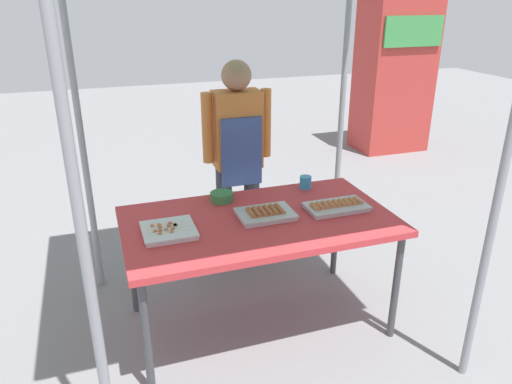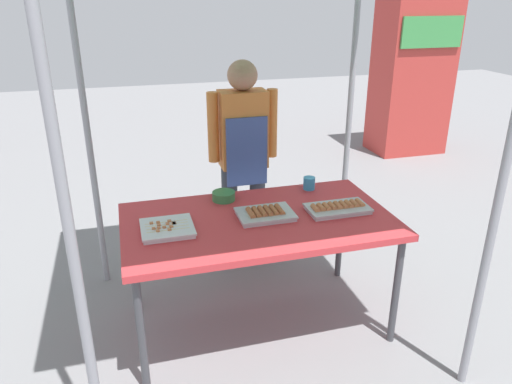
% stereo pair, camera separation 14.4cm
% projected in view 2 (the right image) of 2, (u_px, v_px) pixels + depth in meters
% --- Properties ---
extents(ground_plane, '(18.00, 18.00, 0.00)m').
position_uv_depth(ground_plane, '(258.00, 322.00, 3.19)').
color(ground_plane, slate).
extents(stall_table, '(1.60, 0.90, 0.75)m').
position_uv_depth(stall_table, '(258.00, 226.00, 2.92)').
color(stall_table, '#C63338').
rests_on(stall_table, ground).
extents(tray_grilled_sausages, '(0.33, 0.24, 0.05)m').
position_uv_depth(tray_grilled_sausages, '(265.00, 214.00, 2.91)').
color(tray_grilled_sausages, '#ADADB2').
rests_on(tray_grilled_sausages, stall_table).
extents(tray_meat_skewers, '(0.29, 0.28, 0.04)m').
position_uv_depth(tray_meat_skewers, '(167.00, 228.00, 2.74)').
color(tray_meat_skewers, silver).
rests_on(tray_meat_skewers, stall_table).
extents(tray_pork_links, '(0.38, 0.21, 0.05)m').
position_uv_depth(tray_pork_links, '(338.00, 208.00, 2.99)').
color(tray_pork_links, '#ADADB2').
rests_on(tray_pork_links, stall_table).
extents(condiment_bowl, '(0.15, 0.15, 0.06)m').
position_uv_depth(condiment_bowl, '(224.00, 196.00, 3.14)').
color(condiment_bowl, '#33723F').
rests_on(condiment_bowl, stall_table).
extents(drink_cup_near_edge, '(0.08, 0.08, 0.09)m').
position_uv_depth(drink_cup_near_edge, '(309.00, 183.00, 3.31)').
color(drink_cup_near_edge, '#338CBF').
rests_on(drink_cup_near_edge, stall_table).
extents(vendor_woman, '(0.52, 0.23, 1.57)m').
position_uv_depth(vendor_woman, '(243.00, 149.00, 3.60)').
color(vendor_woman, '#333842').
rests_on(vendor_woman, ground).
extents(neighbor_stall_right, '(0.90, 0.64, 1.94)m').
position_uv_depth(neighbor_stall_right, '(412.00, 77.00, 6.27)').
color(neighbor_stall_right, '#BF3833').
rests_on(neighbor_stall_right, ground).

